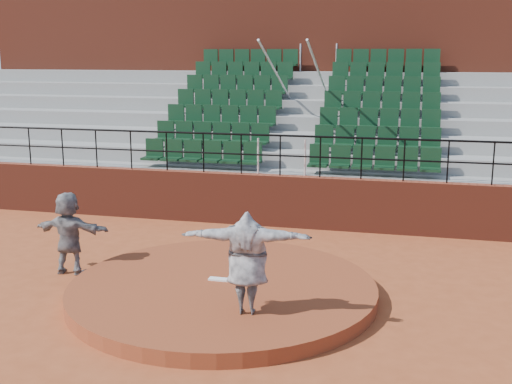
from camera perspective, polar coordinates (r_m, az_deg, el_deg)
ground at (r=11.68m, az=-2.98°, el=-9.26°), size 90.00×90.00×0.00m
pitchers_mound at (r=11.64m, az=-2.98°, el=-8.69°), size 5.50×5.50×0.25m
pitching_rubber at (r=11.72m, az=-2.78°, el=-7.80°), size 0.60×0.15×0.03m
boundary_wall at (r=16.14m, az=2.13°, el=-0.79°), size 24.00×0.30×1.30m
wall_railing at (r=15.88m, az=2.17°, el=4.07°), size 24.04×0.05×1.03m
seating_deck at (r=19.51m, az=4.34°, el=3.82°), size 24.00×5.97×4.63m
press_box_facade at (r=23.23m, az=6.08°, el=10.34°), size 24.00×3.00×7.10m
pitcher at (r=10.08m, az=-0.81°, el=-6.28°), size 2.08×0.80×1.65m
fielder at (r=13.14m, az=-16.29°, el=-3.51°), size 1.53×0.50×1.65m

